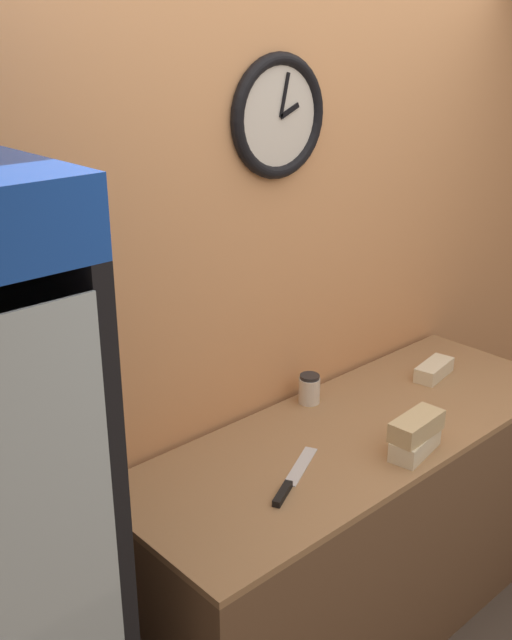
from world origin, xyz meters
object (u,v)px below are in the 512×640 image
at_px(sandwich_stack_bottom, 415,444).
at_px(sandwich_stack_middle, 417,426).
at_px(condiment_jar, 309,389).
at_px(sandwich_flat_left, 434,370).
at_px(chefs_knife, 290,483).

distance_m(sandwich_stack_bottom, sandwich_stack_middle, 0.07).
distance_m(sandwich_stack_middle, condiment_jar, 0.51).
distance_m(sandwich_stack_bottom, condiment_jar, 0.51).
height_order(sandwich_stack_bottom, sandwich_stack_middle, sandwich_stack_middle).
height_order(sandwich_flat_left, condiment_jar, condiment_jar).
height_order(sandwich_stack_middle, sandwich_flat_left, sandwich_stack_middle).
bearing_deg(sandwich_flat_left, chefs_knife, -171.11).
relative_size(sandwich_stack_bottom, sandwich_flat_left, 1.05).
bearing_deg(sandwich_stack_middle, chefs_knife, 161.35).
height_order(sandwich_stack_bottom, condiment_jar, condiment_jar).
relative_size(chefs_knife, condiment_jar, 2.97).
xyz_separation_m(sandwich_stack_bottom, condiment_jar, (0.00, 0.51, 0.02)).
xyz_separation_m(sandwich_stack_middle, chefs_knife, (-0.46, 0.16, -0.10)).
xyz_separation_m(sandwich_stack_bottom, chefs_knife, (-0.46, 0.16, -0.03)).
xyz_separation_m(chefs_knife, condiment_jar, (0.46, 0.36, 0.05)).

